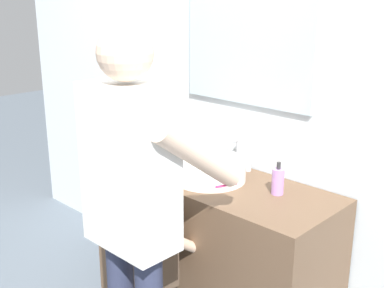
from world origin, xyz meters
The scene contains 8 objects.
back_wall centered at (0.00, 0.62, 1.35)m, with size 4.40×0.10×2.70m.
vanity_cabinet centered at (0.00, 0.30, 0.43)m, with size 1.39×0.54×0.87m, color brown.
sink_basin centered at (0.00, 0.28, 0.92)m, with size 0.39×0.39×0.11m.
faucet centered at (0.00, 0.51, 0.95)m, with size 0.18×0.14×0.18m.
toothbrush_cup centered at (-0.31, 0.25, 0.92)m, with size 0.07×0.07×0.21m.
soap_bottle centered at (0.37, 0.36, 0.93)m, with size 0.06×0.06×0.17m.
child_toddler centered at (0.00, -0.10, 0.55)m, with size 0.28×0.28×0.92m.
adult_parent centered at (0.14, -0.34, 1.03)m, with size 0.53×0.56×1.71m.
Camera 1 is at (1.63, -1.53, 1.82)m, focal length 46.01 mm.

